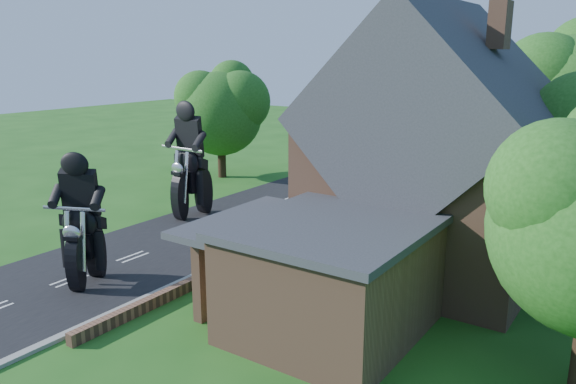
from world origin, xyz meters
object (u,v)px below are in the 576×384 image
Objects in this scene: garden_wall at (286,240)px; motorcycle_follow at (192,200)px; motorcycle_lead at (87,265)px; house at (434,159)px; annex at (328,275)px.

garden_wall is 11.41× the size of motorcycle_follow.
motorcycle_follow reaches higher than garden_wall.
house is at bearing -161.26° from motorcycle_lead.
house is 7.30m from annex.
annex is 4.42× the size of motorcycle_lead.
motorcycle_follow is at bearing -94.51° from motorcycle_lead.
motorcycle_lead is 0.83× the size of motorcycle_follow.
annex is at bearing 153.45° from motorcycle_follow.
motorcycle_lead is (-9.62, -8.82, -3.60)m from house.
motorcycle_lead is at bearing -167.36° from annex.
motorcycle_follow is at bearing 151.20° from annex.
house is 6.42× the size of motorcycle_lead.
annex reaches higher than motorcycle_lead.
annex is (-0.62, -6.80, -2.58)m from house.
garden_wall is 3.12× the size of annex.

